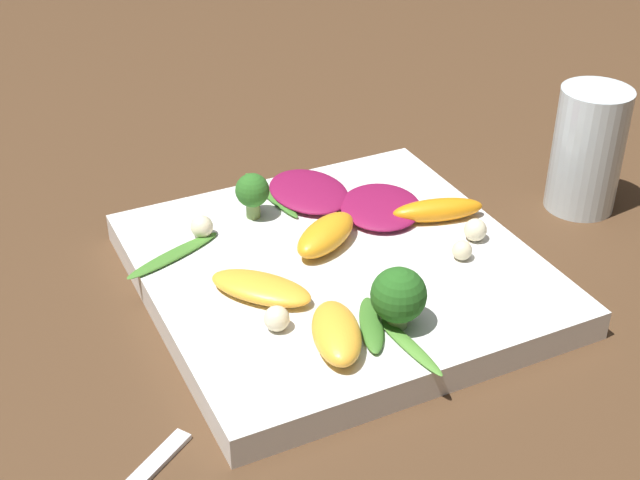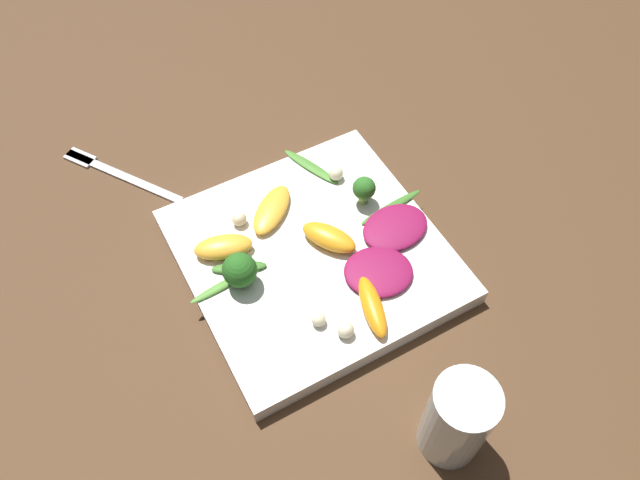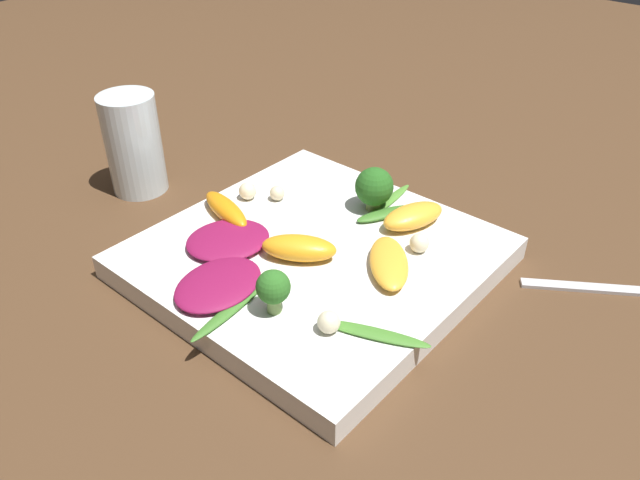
% 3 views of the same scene
% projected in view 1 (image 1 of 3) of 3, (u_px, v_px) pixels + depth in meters
% --- Properties ---
extents(ground_plane, '(2.40, 2.40, 0.00)m').
position_uv_depth(ground_plane, '(338.00, 285.00, 0.70)').
color(ground_plane, '#4C331E').
extents(plate, '(0.29, 0.29, 0.02)m').
position_uv_depth(plate, '(338.00, 273.00, 0.69)').
color(plate, white).
rests_on(plate, ground_plane).
extents(drinking_glass, '(0.06, 0.06, 0.11)m').
position_uv_depth(drinking_glass, '(588.00, 150.00, 0.77)').
color(drinking_glass, silver).
rests_on(drinking_glass, ground_plane).
extents(radicchio_leaf_0, '(0.10, 0.09, 0.01)m').
position_uv_depth(radicchio_leaf_0, '(381.00, 207.00, 0.74)').
color(radicchio_leaf_0, maroon).
rests_on(radicchio_leaf_0, plate).
extents(radicchio_leaf_1, '(0.09, 0.07, 0.01)m').
position_uv_depth(radicchio_leaf_1, '(309.00, 191.00, 0.77)').
color(radicchio_leaf_1, maroon).
rests_on(radicchio_leaf_1, plate).
extents(orange_segment_0, '(0.04, 0.08, 0.02)m').
position_uv_depth(orange_segment_0, '(438.00, 210.00, 0.73)').
color(orange_segment_0, orange).
rests_on(orange_segment_0, plate).
extents(orange_segment_1, '(0.06, 0.07, 0.02)m').
position_uv_depth(orange_segment_1, '(322.00, 236.00, 0.69)').
color(orange_segment_1, orange).
rests_on(orange_segment_1, plate).
extents(orange_segment_2, '(0.07, 0.05, 0.02)m').
position_uv_depth(orange_segment_2, '(336.00, 333.00, 0.59)').
color(orange_segment_2, '#FCAD33').
rests_on(orange_segment_2, plate).
extents(orange_segment_3, '(0.08, 0.08, 0.01)m').
position_uv_depth(orange_segment_3, '(261.00, 288.00, 0.64)').
color(orange_segment_3, '#FCAD33').
rests_on(orange_segment_3, plate).
extents(broccoli_floret_0, '(0.04, 0.04, 0.05)m').
position_uv_depth(broccoli_floret_0, '(404.00, 294.00, 0.60)').
color(broccoli_floret_0, '#84AD5B').
rests_on(broccoli_floret_0, plate).
extents(broccoli_floret_1, '(0.03, 0.03, 0.04)m').
position_uv_depth(broccoli_floret_1, '(252.00, 192.00, 0.73)').
color(broccoli_floret_1, '#7A9E51').
rests_on(broccoli_floret_1, plate).
extents(arugula_sprig_0, '(0.05, 0.09, 0.00)m').
position_uv_depth(arugula_sprig_0, '(173.00, 255.00, 0.69)').
color(arugula_sprig_0, '#47842D').
rests_on(arugula_sprig_0, plate).
extents(arugula_sprig_1, '(0.06, 0.04, 0.01)m').
position_uv_depth(arugula_sprig_1, '(371.00, 324.00, 0.61)').
color(arugula_sprig_1, '#3D7528').
rests_on(arugula_sprig_1, plate).
extents(arugula_sprig_2, '(0.08, 0.02, 0.00)m').
position_uv_depth(arugula_sprig_2, '(406.00, 342.00, 0.60)').
color(arugula_sprig_2, '#518E33').
rests_on(arugula_sprig_2, plate).
extents(arugula_sprig_3, '(0.09, 0.02, 0.00)m').
position_uv_depth(arugula_sprig_3, '(271.00, 195.00, 0.77)').
color(arugula_sprig_3, '#3D7528').
rests_on(arugula_sprig_3, plate).
extents(macadamia_nut_0, '(0.02, 0.02, 0.02)m').
position_uv_depth(macadamia_nut_0, '(475.00, 230.00, 0.70)').
color(macadamia_nut_0, beige).
rests_on(macadamia_nut_0, plate).
extents(macadamia_nut_1, '(0.02, 0.02, 0.02)m').
position_uv_depth(macadamia_nut_1, '(277.00, 318.00, 0.61)').
color(macadamia_nut_1, beige).
rests_on(macadamia_nut_1, plate).
extents(macadamia_nut_2, '(0.02, 0.02, 0.02)m').
position_uv_depth(macadamia_nut_2, '(202.00, 227.00, 0.71)').
color(macadamia_nut_2, beige).
rests_on(macadamia_nut_2, plate).
extents(macadamia_nut_3, '(0.02, 0.02, 0.02)m').
position_uv_depth(macadamia_nut_3, '(462.00, 250.00, 0.68)').
color(macadamia_nut_3, beige).
rests_on(macadamia_nut_3, plate).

